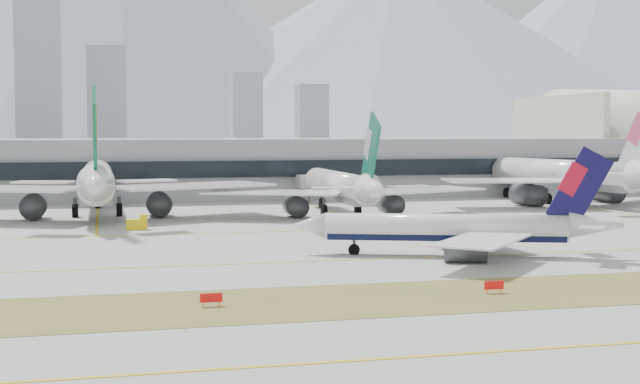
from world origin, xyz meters
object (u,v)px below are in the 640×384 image
object	(u,v)px
taxiing_airliner	(458,229)
widebody_china_air	(564,176)
widebody_eva	(97,184)
terminal	(213,167)
widebody_cathay	(342,188)

from	to	relation	value
taxiing_airliner	widebody_china_air	bearing A→B (deg)	-107.88
taxiing_airliner	widebody_china_air	size ratio (longest dim) A/B	0.65
taxiing_airliner	widebody_eva	xyz separation A→B (m)	(-48.38, 67.81, 2.98)
taxiing_airliner	widebody_eva	distance (m)	83.35
widebody_china_air	terminal	bearing A→B (deg)	48.27
widebody_eva	terminal	xyz separation A→B (m)	(29.18, 51.66, 0.84)
widebody_cathay	widebody_china_air	size ratio (longest dim) A/B	0.86
widebody_cathay	widebody_china_air	bearing A→B (deg)	-74.72
widebody_china_air	terminal	distance (m)	88.93
widebody_eva	terminal	distance (m)	59.34
taxiing_airliner	terminal	bearing A→B (deg)	-61.13
widebody_eva	widebody_china_air	xyz separation A→B (m)	(106.19, 7.18, -0.13)
widebody_china_air	widebody_eva	bearing A→B (deg)	82.15
taxiing_airliner	widebody_eva	size ratio (longest dim) A/B	0.62
widebody_eva	widebody_cathay	distance (m)	48.85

